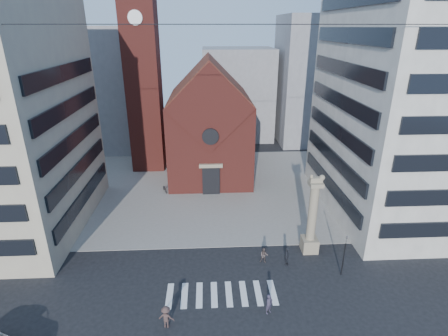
{
  "coord_description": "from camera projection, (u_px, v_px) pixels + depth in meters",
  "views": [
    {
      "loc": [
        -0.48,
        -27.26,
        21.83
      ],
      "look_at": [
        1.34,
        8.0,
        7.52
      ],
      "focal_mm": 28.0,
      "sensor_mm": 36.0,
      "label": 1
    }
  ],
  "objects": [
    {
      "name": "scooter_3",
      "position": [
        200.0,
        187.0,
        49.68
      ],
      "size": [
        1.13,
        1.87,
        1.09
      ],
      "primitive_type": "imported",
      "rotation": [
        0.0,
        0.0,
        0.37
      ],
      "color": "black",
      "rests_on": "piazza"
    },
    {
      "name": "campanile",
      "position": [
        143.0,
        70.0,
        52.97
      ],
      "size": [
        5.5,
        5.5,
        31.2
      ],
      "color": "maroon",
      "rests_on": "ground"
    },
    {
      "name": "scooter_1",
      "position": [
        176.0,
        188.0,
        49.52
      ],
      "size": [
        1.13,
        1.87,
        1.09
      ],
      "primitive_type": "imported",
      "rotation": [
        0.0,
        0.0,
        0.37
      ],
      "color": "black",
      "rests_on": "piazza"
    },
    {
      "name": "piazza",
      "position": [
        211.0,
        187.0,
        51.03
      ],
      "size": [
        46.0,
        30.0,
        0.05
      ],
      "primitive_type": "cube",
      "color": "gray",
      "rests_on": "ground"
    },
    {
      "name": "traffic_light",
      "position": [
        344.0,
        255.0,
        32.24
      ],
      "size": [
        0.13,
        0.16,
        4.3
      ],
      "color": "black",
      "rests_on": "ground"
    },
    {
      "name": "scooter_6",
      "position": [
        234.0,
        187.0,
        49.93
      ],
      "size": [
        1.28,
        1.97,
        0.98
      ],
      "primitive_type": "imported",
      "rotation": [
        0.0,
        0.0,
        0.37
      ],
      "color": "black",
      "rests_on": "piazza"
    },
    {
      "name": "ground",
      "position": [
        214.0,
        272.0,
        33.45
      ],
      "size": [
        120.0,
        120.0,
        0.0
      ],
      "primitive_type": "plane",
      "color": "black",
      "rests_on": "ground"
    },
    {
      "name": "zebra_crossing",
      "position": [
        222.0,
        294.0,
        30.7
      ],
      "size": [
        10.2,
        3.2,
        0.01
      ],
      "primitive_type": null,
      "color": "white",
      "rests_on": "ground"
    },
    {
      "name": "building_right",
      "position": [
        421.0,
        82.0,
        39.69
      ],
      "size": [
        18.0,
        22.0,
        32.0
      ],
      "primitive_type": "cube",
      "color": "beige",
      "rests_on": "ground"
    },
    {
      "name": "bg_block_mid",
      "position": [
        237.0,
        94.0,
        72.0
      ],
      "size": [
        14.0,
        12.0,
        18.0
      ],
      "primitive_type": "cube",
      "color": "gray",
      "rests_on": "ground"
    },
    {
      "name": "scooter_4",
      "position": [
        211.0,
        188.0,
        49.77
      ],
      "size": [
        1.28,
        1.97,
        0.98
      ],
      "primitive_type": "imported",
      "rotation": [
        0.0,
        0.0,
        0.37
      ],
      "color": "black",
      "rests_on": "piazza"
    },
    {
      "name": "church",
      "position": [
        210.0,
        124.0,
        53.62
      ],
      "size": [
        12.0,
        16.65,
        18.0
      ],
      "color": "maroon",
      "rests_on": "ground"
    },
    {
      "name": "lion_column",
      "position": [
        312.0,
        222.0,
        35.41
      ],
      "size": [
        1.63,
        1.6,
        8.68
      ],
      "color": "gray",
      "rests_on": "ground"
    },
    {
      "name": "scooter_0",
      "position": [
        165.0,
        189.0,
        49.46
      ],
      "size": [
        1.28,
        1.97,
        0.98
      ],
      "primitive_type": "imported",
      "rotation": [
        0.0,
        0.0,
        0.37
      ],
      "color": "black",
      "rests_on": "piazza"
    },
    {
      "name": "scooter_5",
      "position": [
        222.0,
        187.0,
        49.83
      ],
      "size": [
        1.13,
        1.87,
        1.09
      ],
      "primitive_type": "imported",
      "rotation": [
        0.0,
        0.0,
        0.37
      ],
      "color": "black",
      "rests_on": "piazza"
    },
    {
      "name": "pedestrian_1",
      "position": [
        264.0,
        255.0,
        34.56
      ],
      "size": [
        0.89,
        0.75,
        1.64
      ],
      "primitive_type": "imported",
      "rotation": [
        0.0,
        0.0,
        -0.17
      ],
      "color": "#4D413E",
      "rests_on": "ground"
    },
    {
      "name": "pedestrian_0",
      "position": [
        269.0,
        304.0,
        28.38
      ],
      "size": [
        0.79,
        0.73,
        1.8
      ],
      "primitive_type": "imported",
      "rotation": [
        0.0,
        0.0,
        0.61
      ],
      "color": "#342E40",
      "rests_on": "ground"
    },
    {
      "name": "bg_block_left",
      "position": [
        102.0,
        89.0,
        65.39
      ],
      "size": [
        16.0,
        14.0,
        22.0
      ],
      "primitive_type": "cube",
      "color": "gray",
      "rests_on": "ground"
    },
    {
      "name": "bg_block_right",
      "position": [
        320.0,
        80.0,
        68.86
      ],
      "size": [
        16.0,
        14.0,
        24.0
      ],
      "primitive_type": "cube",
      "color": "gray",
      "rests_on": "ground"
    },
    {
      "name": "pedestrian_2",
      "position": [
        287.0,
        256.0,
        34.12
      ],
      "size": [
        0.73,
        1.23,
        1.96
      ],
      "primitive_type": "imported",
      "rotation": [
        0.0,
        0.0,
        1.34
      ],
      "color": "#24252B",
      "rests_on": "ground"
    },
    {
      "name": "scooter_2",
      "position": [
        188.0,
        188.0,
        49.62
      ],
      "size": [
        1.28,
        1.97,
        0.98
      ],
      "primitive_type": "imported",
      "rotation": [
        0.0,
        0.0,
        0.37
      ],
      "color": "black",
      "rests_on": "piazza"
    },
    {
      "name": "pedestrian_3",
      "position": [
        166.0,
        317.0,
        27.03
      ],
      "size": [
        1.37,
        0.96,
        1.93
      ],
      "primitive_type": "imported",
      "rotation": [
        0.0,
        0.0,
        2.94
      ],
      "color": "#412E2B",
      "rests_on": "ground"
    }
  ]
}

